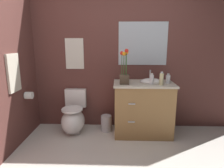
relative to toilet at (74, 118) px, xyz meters
The scene contains 12 objects.
wall_back 1.37m from the toilet, 18.78° to the left, with size 4.27×0.05×2.50m, color brown.
toilet is the anchor object (origin of this frame).
vanity_cabinet 1.16m from the toilet, ahead, with size 0.94×0.56×1.04m.
flower_vase 1.16m from the toilet, ahead, with size 0.14×0.14×0.53m.
soap_bottle 1.56m from the toilet, ahead, with size 0.06×0.06×0.20m.
lotion_bottle 1.43m from the toilet, ahead, with size 0.06×0.06×0.17m.
hand_wash_bottle 1.65m from the toilet, ahead, with size 0.07×0.07×0.15m.
trash_bin 0.56m from the toilet, ahead, with size 0.18×0.18×0.27m.
wall_poster 1.07m from the toilet, 90.00° to the left, with size 0.31×0.01×0.51m, color silver.
wall_mirror 1.68m from the toilet, 13.19° to the left, with size 0.80×0.01×0.70m, color #B2BCC6.
hanging_towel 1.16m from the toilet, 146.34° to the right, with size 0.03×0.28×0.52m, color beige.
toilet_paper_roll 0.79m from the toilet, 162.54° to the right, with size 0.11×0.11×0.11m, color white.
Camera 1 is at (0.07, -1.63, 1.48)m, focal length 30.57 mm.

